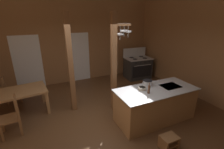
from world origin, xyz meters
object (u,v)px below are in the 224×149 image
object	(u,v)px
mixing_bowl_on_counter	(142,88)
bottle_tall_on_counter	(149,89)
kitchen_island	(155,104)
step_stool	(169,141)
dining_table	(13,95)
ladderback_chair_near_window	(12,117)
ladderback_chair_by_post	(11,89)
stove_range	(138,67)
stockpot_on_counter	(147,83)

from	to	relation	value
mixing_bowl_on_counter	bottle_tall_on_counter	distance (m)	0.25
kitchen_island	step_stool	distance (m)	1.10
dining_table	ladderback_chair_near_window	size ratio (longest dim) A/B	1.88
kitchen_island	ladderback_chair_near_window	world-z (taller)	ladderback_chair_near_window
bottle_tall_on_counter	kitchen_island	bearing A→B (deg)	17.46
ladderback_chair_by_post	bottle_tall_on_counter	distance (m)	4.40
stove_range	stockpot_on_counter	bearing A→B (deg)	-119.26
step_stool	dining_table	distance (m)	4.16
stove_range	step_stool	world-z (taller)	stove_range
stockpot_on_counter	bottle_tall_on_counter	world-z (taller)	bottle_tall_on_counter
dining_table	ladderback_chair_near_window	distance (m)	0.85
dining_table	ladderback_chair_by_post	size ratio (longest dim) A/B	1.88
dining_table	stockpot_on_counter	size ratio (longest dim) A/B	5.56
kitchen_island	ladderback_chair_by_post	world-z (taller)	ladderback_chair_by_post
step_stool	mixing_bowl_on_counter	xyz separation A→B (m)	(0.05, 1.12, 0.77)
stockpot_on_counter	mixing_bowl_on_counter	xyz separation A→B (m)	(-0.28, -0.16, -0.04)
kitchen_island	bottle_tall_on_counter	distance (m)	0.66
ladderback_chair_near_window	ladderback_chair_by_post	size ratio (longest dim) A/B	1.00
dining_table	stockpot_on_counter	bearing A→B (deg)	-24.32
stove_range	ladderback_chair_near_window	bearing A→B (deg)	-158.61
kitchen_island	dining_table	xyz separation A→B (m)	(-3.44, 1.82, 0.20)
kitchen_island	mixing_bowl_on_counter	xyz separation A→B (m)	(-0.36, 0.13, 0.49)
kitchen_island	ladderback_chair_by_post	xyz separation A→B (m)	(-3.63, 2.76, -0.00)
step_stool	ladderback_chair_by_post	size ratio (longest dim) A/B	0.38
step_stool	dining_table	xyz separation A→B (m)	(-3.04, 2.81, 0.47)
mixing_bowl_on_counter	bottle_tall_on_counter	bearing A→B (deg)	-84.92
ladderback_chair_near_window	mixing_bowl_on_counter	bearing A→B (deg)	-15.57
ladderback_chair_near_window	dining_table	bearing A→B (deg)	90.05
ladderback_chair_near_window	mixing_bowl_on_counter	world-z (taller)	mixing_bowl_on_counter
stove_range	ladderback_chair_by_post	size ratio (longest dim) A/B	1.39
mixing_bowl_on_counter	bottle_tall_on_counter	size ratio (longest dim) A/B	0.74
stockpot_on_counter	mixing_bowl_on_counter	world-z (taller)	stockpot_on_counter
ladderback_chair_near_window	mixing_bowl_on_counter	xyz separation A→B (m)	(3.08, -0.86, 0.49)
ladderback_chair_by_post	stove_range	bearing A→B (deg)	1.29
kitchen_island	ladderback_chair_near_window	size ratio (longest dim) A/B	2.28
mixing_bowl_on_counter	dining_table	bearing A→B (deg)	151.34
step_stool	ladderback_chair_by_post	xyz separation A→B (m)	(-3.23, 3.75, 0.27)
ladderback_chair_by_post	mixing_bowl_on_counter	xyz separation A→B (m)	(3.27, -2.63, 0.49)
dining_table	stockpot_on_counter	xyz separation A→B (m)	(3.37, -1.52, 0.33)
stove_range	dining_table	bearing A→B (deg)	-167.60
step_stool	bottle_tall_on_counter	bearing A→B (deg)	85.68
kitchen_island	ladderback_chair_by_post	bearing A→B (deg)	142.72
dining_table	ladderback_chair_near_window	bearing A→B (deg)	-89.95
ladderback_chair_by_post	stockpot_on_counter	distance (m)	4.36
kitchen_island	stove_range	world-z (taller)	stove_range
mixing_bowl_on_counter	bottle_tall_on_counter	xyz separation A→B (m)	(0.02, -0.24, 0.07)
dining_table	stockpot_on_counter	world-z (taller)	stockpot_on_counter
stove_range	bottle_tall_on_counter	size ratio (longest dim) A/B	4.82
kitchen_island	step_stool	xyz separation A→B (m)	(-0.40, -0.99, -0.28)
stove_range	mixing_bowl_on_counter	world-z (taller)	stove_range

